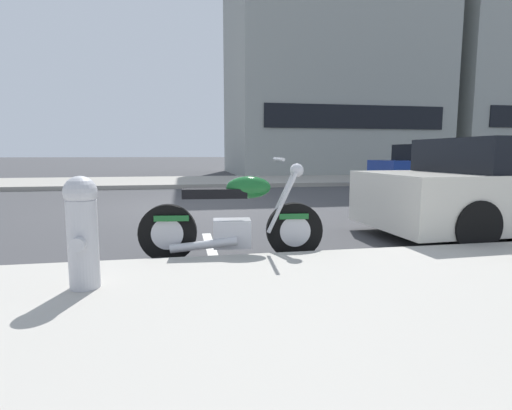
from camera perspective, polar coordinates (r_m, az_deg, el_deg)
The scene contains 8 objects.
ground_plane at distance 8.71m, azimuth -8.30°, elevation -0.30°, with size 260.00×260.00×0.00m, color #3D3D3F.
sidewalk_far_curb at distance 20.05m, azimuth 27.45°, elevation 3.43°, with size 120.00×5.00×0.14m, color gray.
parking_stall_stripe at distance 4.74m, azimuth -6.29°, elevation -6.64°, with size 0.12×2.20×0.01m, color silver.
parked_motorcycle at distance 4.31m, azimuth -3.16°, elevation -2.34°, with size 1.98×0.62×1.10m.
car_opposite_curb at distance 15.43m, azimuth 23.94°, elevation 5.03°, with size 4.14×1.92×1.47m.
fire_hydrant at distance 3.24m, azimuth -23.53°, elevation -3.20°, with size 0.24×0.36×0.84m.
townhouse_near_left at distance 24.57m, azimuth 9.85°, elevation 19.90°, with size 10.70×8.95×13.07m.
townhouse_behind_pole at distance 31.74m, azimuth 31.19°, elevation 16.71°, with size 11.96×11.15×13.76m.
Camera 1 is at (-0.33, -8.63, 1.14)m, focal length 28.05 mm.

